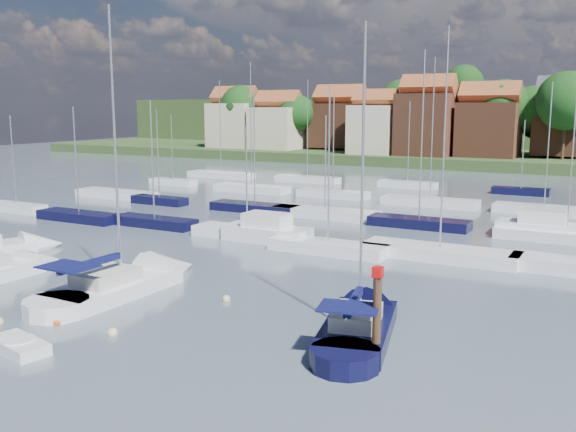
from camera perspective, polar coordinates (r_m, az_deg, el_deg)
The scene contains 12 objects.
ground at distance 66.45m, azimuth 10.90°, elevation 0.49°, with size 260.00×260.00×0.00m, color #485562.
sailboat_left at distance 43.79m, azimuth -23.86°, elevation -4.50°, with size 2.56×9.54×13.06m.
sailboat_centre at distance 38.79m, azimuth -13.43°, elevation -5.72°, with size 3.61×12.81×17.27m.
sailboat_navy at distance 31.16m, azimuth 6.59°, elevation -9.35°, with size 5.47×11.42×15.33m.
sailboat_far at distance 50.47m, azimuth -24.05°, elevation -2.73°, with size 6.31×9.87×12.90m.
tender at distance 30.69m, azimuth -22.82°, elevation -10.59°, with size 3.34×2.06×0.67m.
timber_piling at distance 27.23m, azimuth 7.86°, elevation -10.68°, with size 0.40×0.40×6.35m.
buoy_c at distance 33.68m, azimuth -19.85°, elevation -9.05°, with size 0.43×0.43×0.43m, color #D85914.
buoy_d at distance 31.45m, azimuth -15.32°, elevation -10.16°, with size 0.49×0.49×0.49m, color beige.
buoy_e at distance 35.50m, azimuth -5.50°, elevation -7.53°, with size 0.45×0.45×0.45m, color beige.
marina_field at distance 61.25m, azimuth 11.22°, elevation 0.11°, with size 79.62×41.41×15.93m.
far_shore_town at distance 156.33m, azimuth 22.27°, elevation 6.91°, with size 212.46×90.00×22.27m.
Camera 1 is at (19.74, -22.56, 10.55)m, focal length 40.00 mm.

